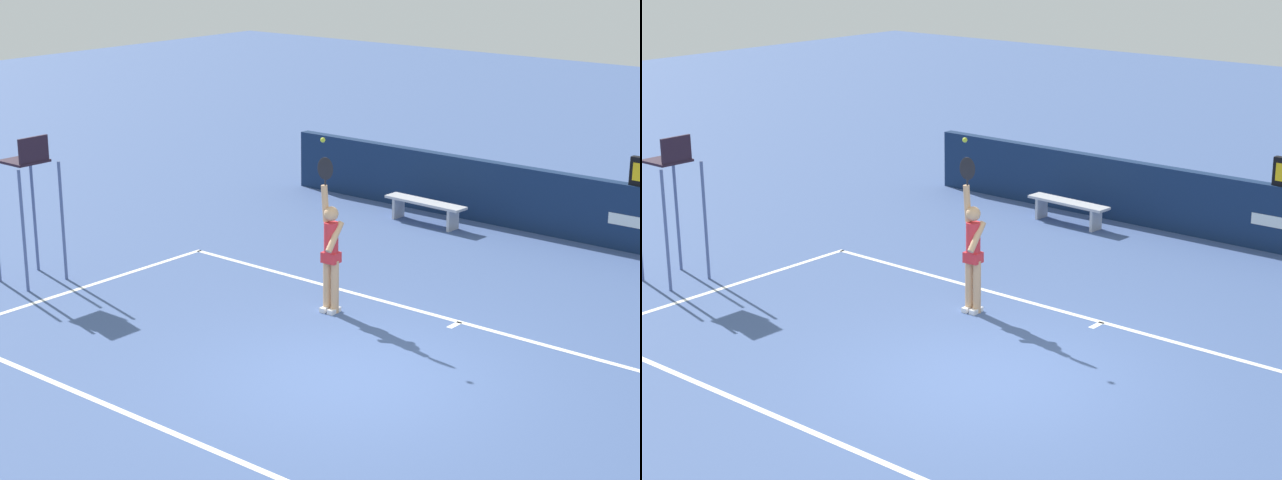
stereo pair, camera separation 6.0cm
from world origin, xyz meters
TOP-DOWN VIEW (x-y plane):
  - ground_plane at (0.00, 0.00)m, footprint 60.00×60.00m
  - court_lines at (0.00, 0.04)m, footprint 11.05×5.23m
  - back_wall at (0.00, 7.47)m, footprint 14.35×0.23m
  - tennis_player at (-1.75, 1.72)m, footprint 0.44×0.40m
  - tennis_ball at (-1.75, 1.54)m, footprint 0.07×0.07m
  - umpire_chair at (-6.34, -0.26)m, footprint 0.80×0.80m
  - courtside_bench_near at (-3.38, 6.59)m, footprint 1.73×0.44m

SIDE VIEW (x-z plane):
  - ground_plane at x=0.00m, z-range 0.00..0.00m
  - court_lines at x=0.00m, z-range 0.00..0.00m
  - courtside_bench_near at x=-3.38m, z-range 0.13..0.58m
  - back_wall at x=0.00m, z-range 0.00..1.20m
  - tennis_player at x=-1.75m, z-range -0.21..2.16m
  - umpire_chair at x=-6.34m, z-range 0.37..2.78m
  - tennis_ball at x=-1.75m, z-range 2.62..2.69m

